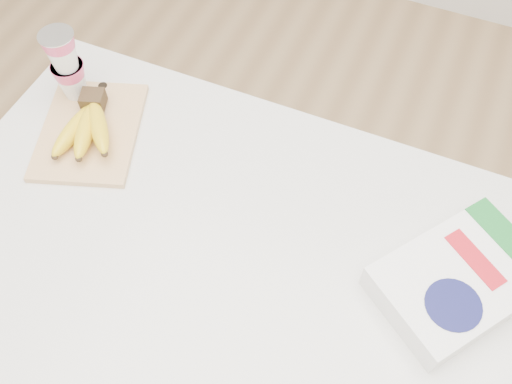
{
  "coord_description": "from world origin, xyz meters",
  "views": [
    {
      "loc": [
        0.26,
        -0.43,
        1.78
      ],
      "look_at": [
        0.02,
        0.12,
        0.89
      ],
      "focal_mm": 40.0,
      "sensor_mm": 36.0,
      "label": 1
    }
  ],
  "objects_px": {
    "cutting_board": "(90,131)",
    "bananas": "(87,125)",
    "yogurt_stack": "(66,63)",
    "table": "(229,332)",
    "cereal_box": "(459,280)"
  },
  "relations": [
    {
      "from": "bananas",
      "to": "table",
      "type": "bearing_deg",
      "value": -20.62
    },
    {
      "from": "table",
      "to": "cutting_board",
      "type": "bearing_deg",
      "value": 158.52
    },
    {
      "from": "table",
      "to": "cutting_board",
      "type": "xyz_separation_m",
      "value": [
        -0.37,
        0.15,
        0.43
      ]
    },
    {
      "from": "bananas",
      "to": "cereal_box",
      "type": "distance_m",
      "value": 0.78
    },
    {
      "from": "cutting_board",
      "to": "bananas",
      "type": "xyz_separation_m",
      "value": [
        0.01,
        -0.01,
        0.03
      ]
    },
    {
      "from": "cutting_board",
      "to": "cereal_box",
      "type": "xyz_separation_m",
      "value": [
        0.78,
        -0.05,
        0.02
      ]
    },
    {
      "from": "cutting_board",
      "to": "bananas",
      "type": "relative_size",
      "value": 1.42
    },
    {
      "from": "bananas",
      "to": "cereal_box",
      "type": "xyz_separation_m",
      "value": [
        0.78,
        -0.04,
        -0.01
      ]
    },
    {
      "from": "yogurt_stack",
      "to": "table",
      "type": "bearing_deg",
      "value": -26.12
    },
    {
      "from": "table",
      "to": "cereal_box",
      "type": "distance_m",
      "value": 0.62
    },
    {
      "from": "cutting_board",
      "to": "cereal_box",
      "type": "relative_size",
      "value": 0.81
    },
    {
      "from": "cereal_box",
      "to": "table",
      "type": "bearing_deg",
      "value": -130.96
    },
    {
      "from": "table",
      "to": "cereal_box",
      "type": "relative_size",
      "value": 3.4
    },
    {
      "from": "cutting_board",
      "to": "yogurt_stack",
      "type": "height_order",
      "value": "yogurt_stack"
    },
    {
      "from": "yogurt_stack",
      "to": "cereal_box",
      "type": "xyz_separation_m",
      "value": [
        0.86,
        -0.12,
        -0.07
      ]
    }
  ]
}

